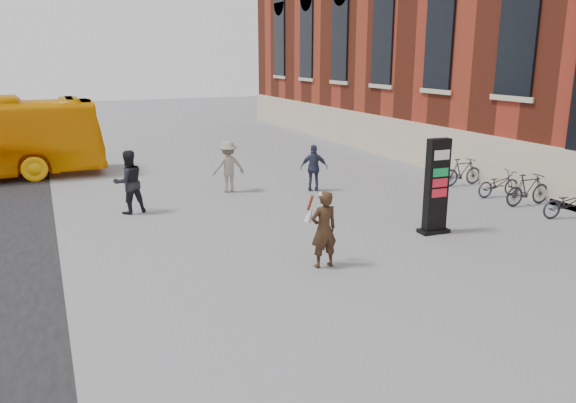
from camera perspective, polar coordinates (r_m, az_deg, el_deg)
name	(u,v)px	position (r m, az deg, el deg)	size (l,w,h in m)	color
ground	(308,269)	(12.46, 2.06, -6.85)	(100.00, 100.00, 0.00)	#9E9EA3
info_pylon	(436,187)	(15.07, 14.84, 1.47)	(0.82, 0.43, 2.51)	black
woman	(324,228)	(12.32, 3.63, -2.74)	(0.66, 0.60, 1.73)	black
pedestrian_a	(129,182)	(17.16, -15.88, 1.92)	(0.92, 0.71, 1.88)	black
pedestrian_b	(228,167)	(19.26, -6.08, 3.54)	(1.13, 0.65, 1.74)	gray
pedestrian_c	(314,168)	(19.30, 2.66, 3.42)	(0.94, 0.39, 1.61)	#2D344D
bike_4	(569,203)	(18.03, 26.62, -0.15)	(0.58, 1.65, 0.87)	#292931
bike_5	(528,190)	(18.98, 23.20, 1.12)	(0.48, 1.68, 1.01)	#292931
bike_6	(499,184)	(19.83, 20.60, 1.69)	(0.57, 1.63, 0.86)	#292931
bike_7	(462,172)	(21.09, 17.29, 2.89)	(0.46, 1.64, 0.99)	#292931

